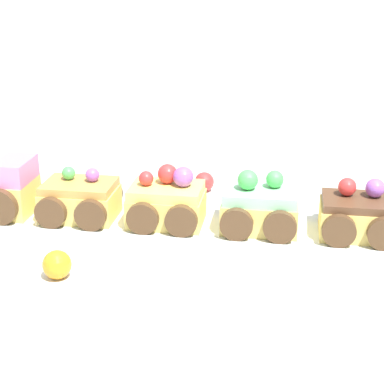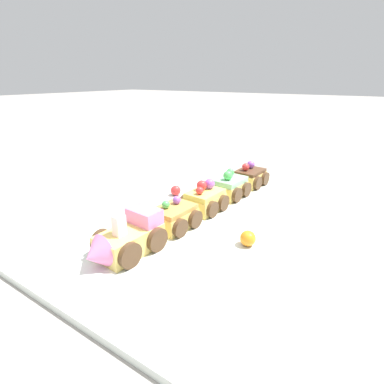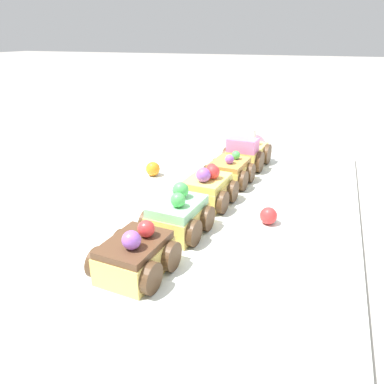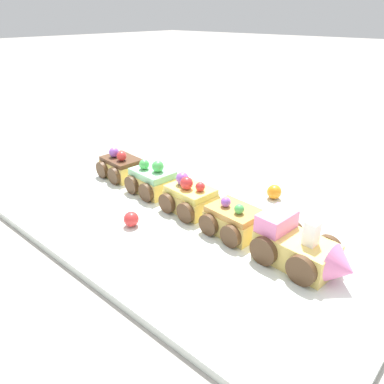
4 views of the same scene
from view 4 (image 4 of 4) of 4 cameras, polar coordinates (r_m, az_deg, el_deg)
The scene contains 9 objects.
ground_plane at distance 0.63m, azimuth 1.22°, elevation -4.32°, with size 10.00×10.00×0.00m, color gray.
display_board at distance 0.63m, azimuth 1.22°, elevation -3.85°, with size 0.65×0.44×0.01m, color silver.
cake_train_locomotive at distance 0.51m, azimuth 16.39°, elevation -8.43°, with size 0.13×0.08×0.07m.
cake_car_caramel at distance 0.57m, azimuth 6.42°, elevation -4.33°, with size 0.08×0.08×0.06m.
cake_car_lemon at distance 0.63m, azimuth -0.32°, elevation -0.90°, with size 0.08×0.08×0.06m.
cake_car_mint at distance 0.70m, azimuth -5.97°, elevation 1.75°, with size 0.08×0.08×0.07m.
cake_car_chocolate at distance 0.77m, azimuth -10.68°, elevation 3.82°, with size 0.08×0.08×0.06m.
gumball_orange at distance 0.69m, azimuth 12.42°, elevation 0.02°, with size 0.03×0.03×0.03m, color orange.
gumball_red at distance 0.59m, azimuth -9.25°, elevation -4.09°, with size 0.02×0.02×0.02m, color red.
Camera 4 is at (0.35, -0.42, 0.32)m, focal length 35.00 mm.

